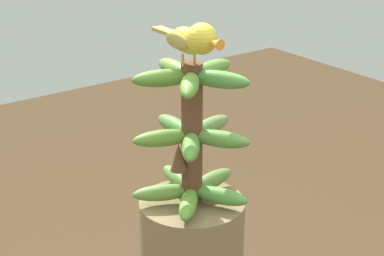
{
  "coord_description": "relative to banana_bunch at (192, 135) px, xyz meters",
  "views": [
    {
      "loc": [
        1.03,
        -0.76,
        1.87
      ],
      "look_at": [
        0.0,
        0.0,
        1.35
      ],
      "focal_mm": 62.62,
      "sensor_mm": 36.0,
      "label": 1
    }
  ],
  "objects": [
    {
      "name": "banana_bunch",
      "position": [
        0.0,
        0.0,
        0.0
      ],
      "size": [
        0.25,
        0.25,
        0.31
      ],
      "color": "brown",
      "rests_on": "banana_tree"
    },
    {
      "name": "perched_bird",
      "position": [
        0.03,
        -0.02,
        0.21
      ],
      "size": [
        0.21,
        0.06,
        0.09
      ],
      "color": "#C68933",
      "rests_on": "banana_bunch"
    }
  ]
}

